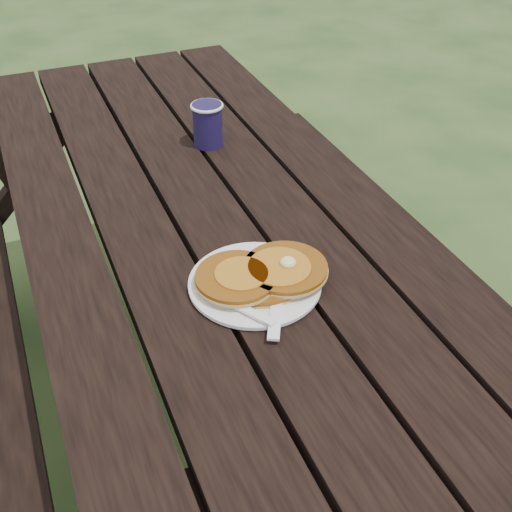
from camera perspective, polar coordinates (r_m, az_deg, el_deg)
name	(u,v)px	position (r m, az deg, el deg)	size (l,w,h in m)	color
ground	(215,423)	(1.89, -3.69, -14.64)	(60.00, 60.00, 0.00)	#253E1A
picnic_table	(209,330)	(1.62, -4.20, -6.60)	(1.36, 1.80, 0.75)	black
plate	(255,284)	(1.15, -0.10, -2.49)	(0.23, 0.23, 0.01)	white
pancake_stack	(263,274)	(1.14, 0.61, -1.60)	(0.24, 0.16, 0.04)	#894C0F
knife	(277,303)	(1.10, 1.85, -4.18)	(0.02, 0.18, 0.01)	white
fork	(247,310)	(1.07, -0.80, -4.86)	(0.03, 0.16, 0.01)	white
coffee_cup	(208,122)	(1.58, -4.32, 11.78)	(0.08, 0.08, 0.11)	#1A123A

